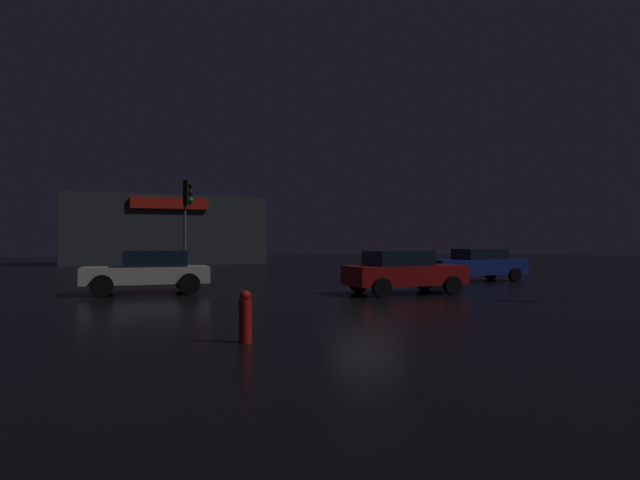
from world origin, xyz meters
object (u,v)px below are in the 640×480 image
Objects in this scene: car_near at (403,271)px; fire_hydrant at (245,317)px; store_building at (164,231)px; car_crossing at (476,265)px; car_far at (149,271)px; traffic_signal_main at (187,206)px.

car_near is 4.45× the size of fire_hydrant.
store_building reaches higher than car_crossing.
car_near is at bearing -81.40° from store_building.
car_crossing is at bearing 2.66° from car_far.
car_far reaches higher than fire_hydrant.
car_near is (4.78, -31.63, -2.05)m from store_building.
car_far is at bearing 95.21° from fire_hydrant.
car_crossing is 16.96m from fire_hydrant.
car_far is 0.90× the size of car_crossing.
traffic_signal_main is 1.09× the size of car_near.
fire_hydrant is at bearing -93.74° from traffic_signal_main.
car_crossing is at bearing -68.40° from store_building.
store_building is 29.83m from car_crossing.
fire_hydrant is (0.91, -9.94, -0.32)m from car_far.
traffic_signal_main reaches higher than fire_hydrant.
store_building is at bearing 86.59° from fire_hydrant.
store_building is 3.44× the size of car_crossing.
car_far is (-7.97, 3.30, 0.01)m from car_near.
store_building is 24.45m from traffic_signal_main.
car_near is 8.63m from car_far.
traffic_signal_main is 13.00m from car_crossing.
car_crossing is (12.33, -3.27, -2.52)m from traffic_signal_main.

